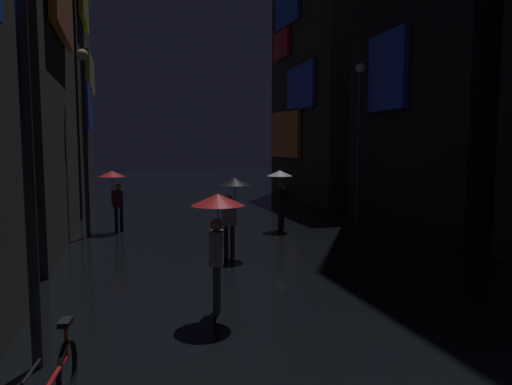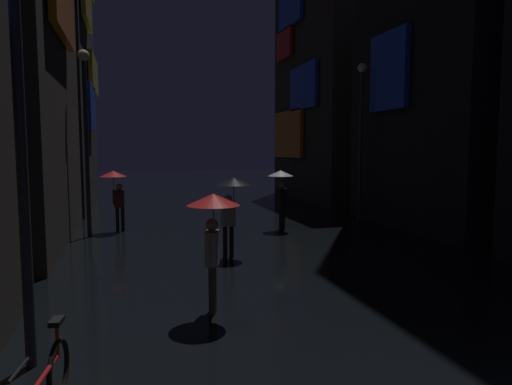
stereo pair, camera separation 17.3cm
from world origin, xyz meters
TOP-DOWN VIEW (x-y plane):
  - building_left_far at (-7.48, 22.41)m, footprint 4.25×8.83m
  - building_right_far at (7.47, 22.36)m, footprint 4.25×8.71m
  - pedestrian_far_right_clear at (1.48, 13.49)m, footprint 0.90×0.90m
  - pedestrian_midstreet_left_red at (-2.34, 5.81)m, footprint 0.90×0.90m
  - pedestrian_midstreet_centre_black at (-1.10, 9.89)m, footprint 0.90×0.90m
  - pedestrian_foreground_left_red at (-4.17, 14.70)m, footprint 0.90×0.90m
  - streetlamp_right_far at (5.00, 14.30)m, footprint 0.36×0.36m
  - streetlamp_left_far at (-5.00, 13.92)m, footprint 0.36×0.36m
  - streetlamp_left_near at (-5.00, 4.61)m, footprint 0.36×0.36m

SIDE VIEW (x-z plane):
  - pedestrian_far_right_clear at x=1.48m, z-range 0.61..2.73m
  - pedestrian_midstreet_left_red at x=-2.34m, z-range 0.61..2.73m
  - pedestrian_midstreet_centre_black at x=-1.10m, z-range 0.61..2.73m
  - pedestrian_foreground_left_red at x=-4.17m, z-range 0.61..2.73m
  - streetlamp_left_far at x=-5.00m, z-range 0.71..6.71m
  - streetlamp_left_near at x=-5.00m, z-range 0.71..6.77m
  - streetlamp_right_far at x=5.00m, z-range 0.72..6.86m
  - building_right_far at x=7.47m, z-range 0.00..14.22m
  - building_left_far at x=-7.48m, z-range 0.01..15.31m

